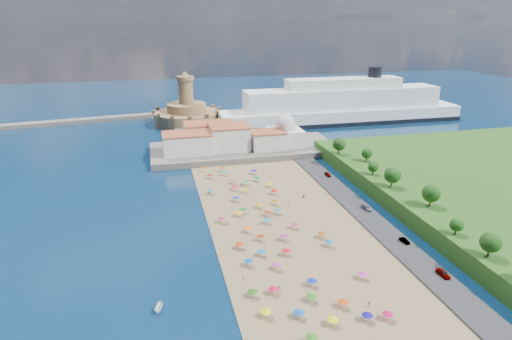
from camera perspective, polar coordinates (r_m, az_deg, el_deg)
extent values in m
plane|color=#071938|center=(141.79, 0.84, -6.50)|extent=(700.00, 700.00, 0.00)
cube|color=#59544C|center=(209.65, -1.53, 2.76)|extent=(90.00, 36.00, 3.00)
cube|color=#59544C|center=(239.93, -8.48, 4.67)|extent=(18.00, 70.00, 2.40)
cube|color=#59544C|center=(293.28, -28.90, 5.19)|extent=(199.03, 34.77, 2.60)
cube|color=silver|center=(200.31, -9.16, 3.49)|extent=(22.00, 14.00, 9.00)
cube|color=silver|center=(204.34, -3.62, 4.32)|extent=(18.00, 16.00, 11.00)
cube|color=silver|center=(204.79, 1.56, 3.95)|extent=(16.00, 12.00, 8.00)
cube|color=silver|center=(214.77, -6.30, 4.87)|extent=(24.00, 14.00, 10.00)
cube|color=silver|center=(211.24, 3.90, 4.41)|extent=(16.00, 16.00, 8.00)
sphere|color=silver|center=(209.74, 3.94, 5.99)|extent=(10.00, 10.00, 10.00)
cylinder|color=silver|center=(208.87, 3.96, 7.00)|extent=(1.20, 1.20, 1.60)
cylinder|color=#A27B51|center=(268.31, -9.16, 6.85)|extent=(40.00, 40.00, 8.00)
cylinder|color=#A27B51|center=(266.97, -9.23, 8.21)|extent=(24.00, 24.00, 5.00)
cylinder|color=#A27B51|center=(265.27, -9.35, 10.22)|extent=(9.00, 9.00, 14.00)
cylinder|color=#A27B51|center=(264.08, -9.45, 11.97)|extent=(10.40, 10.40, 2.40)
cone|color=#A27B51|center=(263.74, -9.48, 12.55)|extent=(6.00, 6.00, 3.00)
cube|color=black|center=(275.63, 11.27, 6.48)|extent=(154.72, 24.26, 2.49)
cube|color=white|center=(274.90, 11.32, 7.16)|extent=(153.72, 23.85, 9.21)
cube|color=white|center=(272.84, 11.47, 9.36)|extent=(122.98, 19.49, 12.28)
cube|color=white|center=(271.39, 11.60, 11.27)|extent=(71.77, 14.95, 6.14)
cylinder|color=black|center=(279.72, 15.60, 12.47)|extent=(8.19, 8.19, 6.14)
cylinder|color=gray|center=(162.84, -2.82, -2.45)|extent=(0.07, 0.07, 2.00)
cone|color=#D91146|center=(162.51, -2.82, -2.16)|extent=(2.50, 2.50, 0.60)
cylinder|color=gray|center=(104.17, 7.39, -16.59)|extent=(0.07, 0.07, 2.00)
cone|color=#297F16|center=(103.64, 7.41, -16.19)|extent=(2.50, 2.50, 0.60)
cylinder|color=gray|center=(100.91, 14.60, -18.51)|extent=(0.07, 0.07, 2.00)
cone|color=#120B97|center=(100.37, 14.64, -18.10)|extent=(2.50, 2.50, 0.60)
cylinder|color=gray|center=(179.52, -0.26, -0.27)|extent=(0.07, 0.07, 2.00)
cone|color=#180CA0|center=(179.22, -0.26, 0.00)|extent=(2.50, 2.50, 0.60)
cylinder|color=gray|center=(147.81, 0.43, -4.82)|extent=(0.07, 0.07, 2.00)
cone|color=orange|center=(147.43, 0.43, -4.50)|extent=(2.50, 2.50, 0.60)
cylinder|color=gray|center=(159.23, 2.42, -2.97)|extent=(0.07, 0.07, 2.00)
cone|color=red|center=(158.88, 2.43, -2.67)|extent=(2.50, 2.50, 0.60)
cylinder|color=gray|center=(134.81, 5.16, -7.46)|extent=(0.07, 0.07, 2.00)
cone|color=#AC2474|center=(134.40, 5.17, -7.12)|extent=(2.50, 2.50, 0.60)
cylinder|color=gray|center=(143.62, 2.86, -5.61)|extent=(0.07, 0.07, 2.00)
cone|color=#11749D|center=(143.24, 2.86, -5.29)|extent=(2.50, 2.50, 0.60)
cylinder|color=gray|center=(165.74, 1.91, -2.03)|extent=(0.07, 0.07, 2.00)
cone|color=yellow|center=(165.41, 1.91, -1.74)|extent=(2.50, 2.50, 0.60)
cylinder|color=gray|center=(169.42, -3.10, -1.55)|extent=(0.07, 0.07, 2.00)
cone|color=#A8245F|center=(169.09, -3.11, -1.27)|extent=(2.50, 2.50, 0.60)
cylinder|color=gray|center=(137.31, 1.44, -6.84)|extent=(0.07, 0.07, 2.00)
cone|color=#0E8788|center=(136.91, 1.44, -6.51)|extent=(2.50, 2.50, 0.60)
cylinder|color=gray|center=(126.33, 9.72, -9.67)|extent=(0.07, 0.07, 2.00)
cone|color=#0F618E|center=(125.90, 9.74, -9.31)|extent=(2.50, 2.50, 0.60)
cylinder|color=gray|center=(114.42, 2.79, -12.76)|extent=(0.07, 0.07, 2.00)
cone|color=#C22991|center=(113.94, 2.80, -12.37)|extent=(2.50, 2.50, 0.60)
cylinder|color=gray|center=(153.29, -2.73, -3.91)|extent=(0.07, 0.07, 2.00)
cone|color=#0B3C96|center=(152.93, -2.74, -3.60)|extent=(2.50, 2.50, 0.60)
cylinder|color=gray|center=(150.64, 2.55, -4.35)|extent=(0.07, 0.07, 2.00)
cone|color=#8F590D|center=(150.28, 2.55, -4.04)|extent=(2.50, 2.50, 0.60)
cylinder|color=gray|center=(120.59, 4.02, -10.94)|extent=(0.07, 0.07, 2.00)
cone|color=red|center=(120.13, 4.03, -10.57)|extent=(2.50, 2.50, 0.60)
cylinder|color=gray|center=(99.18, 5.73, -18.64)|extent=(0.07, 0.07, 2.00)
cone|color=#0D4BAD|center=(98.63, 5.75, -18.23)|extent=(2.50, 2.50, 0.60)
cylinder|color=gray|center=(160.24, -6.10, -2.92)|extent=(0.07, 0.07, 2.00)
cone|color=#0D7977|center=(159.90, -6.12, -2.63)|extent=(2.50, 2.50, 0.60)
cylinder|color=gray|center=(178.36, -4.26, -0.47)|extent=(0.07, 0.07, 2.00)
cone|color=#0F8A8D|center=(178.05, -4.27, -0.19)|extent=(2.50, 2.50, 0.60)
cylinder|color=gray|center=(105.66, 2.36, -15.82)|extent=(0.07, 0.07, 2.00)
cone|color=#BB0F3A|center=(105.14, 2.37, -15.43)|extent=(2.50, 2.50, 0.60)
cylinder|color=gray|center=(120.05, 0.74, -11.04)|extent=(0.07, 0.07, 2.00)
cone|color=#106A9B|center=(119.60, 0.74, -10.67)|extent=(2.50, 2.50, 0.60)
cylinder|color=gray|center=(167.80, -1.35, -1.74)|extent=(0.07, 0.07, 2.00)
cone|color=#168047|center=(167.47, -1.36, -1.46)|extent=(2.50, 2.50, 0.60)
cylinder|color=gray|center=(144.24, -1.72, -5.48)|extent=(0.07, 0.07, 2.00)
cone|color=#126A25|center=(143.86, -1.72, -5.15)|extent=(2.50, 2.50, 0.60)
cylinder|color=gray|center=(104.71, -0.45, -16.18)|extent=(0.07, 0.07, 2.00)
cone|color=#1D6C13|center=(104.19, -0.45, -15.78)|extent=(2.50, 2.50, 0.60)
cylinder|color=gray|center=(130.48, 8.77, -8.60)|extent=(0.07, 0.07, 2.00)
cone|color=#9C470E|center=(130.06, 8.79, -8.25)|extent=(2.50, 2.50, 0.60)
cylinder|color=gray|center=(98.22, 10.15, -19.34)|extent=(0.07, 0.07, 2.00)
cone|color=#DAE50C|center=(97.66, 10.18, -18.93)|extent=(2.50, 2.50, 0.60)
cylinder|color=gray|center=(160.38, -1.40, -2.79)|extent=(0.07, 0.07, 2.00)
cone|color=#D2A10B|center=(160.04, -1.41, -2.49)|extent=(2.50, 2.50, 0.60)
cylinder|color=gray|center=(115.86, -0.96, -12.28)|extent=(0.07, 0.07, 2.00)
cone|color=#0C48A4|center=(115.38, -0.96, -11.90)|extent=(2.50, 2.50, 0.60)
cylinder|color=gray|center=(103.49, 11.53, -17.13)|extent=(0.07, 0.07, 2.00)
cone|color=#C23D0F|center=(102.96, 11.56, -16.73)|extent=(2.50, 2.50, 0.60)
cylinder|color=gray|center=(183.46, -4.43, 0.11)|extent=(0.07, 0.07, 2.00)
cone|color=#8F3F0D|center=(183.16, -4.44, 0.38)|extent=(2.50, 2.50, 0.60)
cylinder|color=gray|center=(123.53, -2.22, -10.10)|extent=(0.07, 0.07, 2.00)
cone|color=#BC310F|center=(123.09, -2.22, -9.73)|extent=(2.50, 2.50, 0.60)
cylinder|color=gray|center=(183.76, -6.91, 0.06)|extent=(0.07, 0.07, 2.00)
cone|color=#F55B0A|center=(183.46, -6.92, 0.32)|extent=(2.50, 2.50, 0.60)
cylinder|color=gray|center=(171.60, 0.05, -1.24)|extent=(0.07, 0.07, 2.00)
cone|color=#12692B|center=(171.28, 0.05, -0.96)|extent=(2.50, 2.50, 0.60)
cylinder|color=gray|center=(142.19, 1.55, -5.87)|extent=(0.07, 0.07, 2.00)
cone|color=maroon|center=(141.80, 1.55, -5.54)|extent=(2.50, 2.50, 0.60)
cylinder|color=gray|center=(127.96, 3.75, -9.00)|extent=(0.07, 0.07, 2.00)
cone|color=#A22294|center=(127.53, 3.76, -8.64)|extent=(2.50, 2.50, 0.60)
cylinder|color=gray|center=(141.95, -2.32, -5.92)|extent=(0.07, 0.07, 2.00)
cone|color=#FFA80D|center=(141.56, -2.32, -5.59)|extent=(2.50, 2.50, 0.60)
cylinder|color=gray|center=(175.30, -6.19, -0.90)|extent=(0.07, 0.07, 2.00)
cone|color=maroon|center=(174.99, -6.20, -0.62)|extent=(2.50, 2.50, 0.60)
cylinder|color=gray|center=(99.00, 1.34, -18.62)|extent=(0.07, 0.07, 2.00)
cone|color=yellow|center=(98.45, 1.34, -18.20)|extent=(2.50, 2.50, 0.60)
cylinder|color=gray|center=(109.20, 7.46, -14.68)|extent=(0.07, 0.07, 2.00)
cone|color=#0D2BAC|center=(108.69, 7.48, -14.29)|extent=(2.50, 2.50, 0.60)
cylinder|color=gray|center=(127.48, 0.59, -9.07)|extent=(0.07, 0.07, 2.00)
cone|color=maroon|center=(127.05, 0.59, -8.72)|extent=(2.50, 2.50, 0.60)
cylinder|color=gray|center=(113.84, 14.05, -13.59)|extent=(0.07, 0.07, 2.00)
cone|color=#BC289D|center=(113.36, 14.09, -13.21)|extent=(2.50, 2.50, 0.60)
cylinder|color=gray|center=(102.37, 17.16, -18.16)|extent=(0.07, 0.07, 2.00)
cone|color=#BF0F4D|center=(101.83, 17.21, -17.76)|extent=(2.50, 2.50, 0.60)
cylinder|color=gray|center=(131.92, -1.09, -8.02)|extent=(0.07, 0.07, 2.00)
cone|color=orange|center=(131.51, -1.10, -7.67)|extent=(2.50, 2.50, 0.60)
cylinder|color=gray|center=(138.30, -4.68, -6.70)|extent=(0.07, 0.07, 2.00)
cone|color=#A0224A|center=(137.90, -4.69, -6.37)|extent=(2.50, 2.50, 0.60)
cylinder|color=gray|center=(93.53, 7.42, -21.51)|extent=(0.07, 0.07, 2.00)
cone|color=#2D7A15|center=(92.94, 7.44, -21.10)|extent=(2.50, 2.50, 0.60)
imported|color=tan|center=(166.20, -1.91, -1.99)|extent=(0.86, 1.02, 1.89)
imported|color=tan|center=(156.53, 6.38, -3.54)|extent=(1.69, 1.37, 1.81)
imported|color=tan|center=(110.42, -1.70, -14.21)|extent=(0.68, 0.60, 1.56)
imported|color=tan|center=(105.14, 14.81, -16.87)|extent=(0.96, 1.05, 1.73)
imported|color=tan|center=(107.01, 3.01, -15.45)|extent=(1.56, 0.95, 1.60)
imported|color=tan|center=(136.79, -3.75, -7.08)|extent=(1.00, 0.95, 1.63)
imported|color=tan|center=(151.45, 4.40, -4.31)|extent=(0.75, 0.71, 1.73)
imported|color=tan|center=(160.18, -6.25, -2.98)|extent=(1.29, 1.30, 1.80)
imported|color=tan|center=(180.64, 0.86, -0.20)|extent=(1.12, 1.24, 1.66)
imported|color=white|center=(103.69, -12.82, -17.52)|extent=(2.41, 4.05, 1.47)
imported|color=gray|center=(133.28, 19.20, -8.89)|extent=(1.80, 3.77, 1.19)
imported|color=gray|center=(150.99, 14.54, -4.89)|extent=(2.73, 5.05, 1.39)
imported|color=gray|center=(121.06, 23.69, -12.52)|extent=(1.94, 4.33, 1.45)
imported|color=gray|center=(179.03, 9.56, -0.57)|extent=(1.71, 4.12, 1.39)
cylinder|color=#382314|center=(123.27, 28.60, -9.52)|extent=(0.50, 0.50, 2.87)
sphere|color=#14380F|center=(122.14, 28.80, -8.45)|extent=(5.17, 5.17, 5.17)
cylinder|color=#382314|center=(131.16, 25.08, -7.37)|extent=(0.50, 0.50, 2.10)
sphere|color=#14380F|center=(130.36, 25.20, -6.63)|extent=(3.79, 3.79, 3.79)
cylinder|color=#382314|center=(146.46, 22.19, -3.91)|extent=(0.50, 0.50, 3.17)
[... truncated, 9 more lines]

